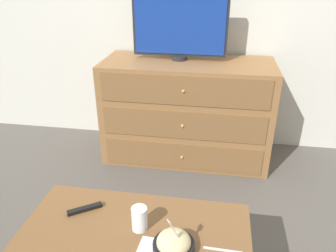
% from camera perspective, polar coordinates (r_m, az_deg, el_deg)
% --- Properties ---
extents(ground_plane, '(12.00, 12.00, 0.00)m').
position_cam_1_polar(ground_plane, '(3.23, 4.12, -2.01)').
color(ground_plane, '#56514C').
extents(dresser, '(1.36, 0.59, 0.84)m').
position_cam_1_polar(dresser, '(2.76, 3.28, 2.65)').
color(dresser, olive).
rests_on(dresser, ground_plane).
extents(tv, '(0.74, 0.13, 0.52)m').
position_cam_1_polar(tv, '(2.63, 2.09, 17.19)').
color(tv, '#232328').
rests_on(tv, dresser).
extents(coffee_table, '(1.01, 0.53, 0.48)m').
position_cam_1_polar(coffee_table, '(1.56, -5.77, -19.67)').
color(coffee_table, brown).
rests_on(coffee_table, ground_plane).
extents(takeout_bowl, '(0.17, 0.17, 0.19)m').
position_cam_1_polar(takeout_bowl, '(1.41, 1.00, -19.82)').
color(takeout_bowl, black).
rests_on(takeout_bowl, coffee_table).
extents(drink_cup, '(0.07, 0.07, 0.11)m').
position_cam_1_polar(drink_cup, '(1.49, -4.98, -15.95)').
color(drink_cup, white).
rests_on(drink_cup, coffee_table).
extents(knife, '(0.16, 0.01, 0.01)m').
position_cam_1_polar(knife, '(1.44, 9.54, -20.55)').
color(knife, silver).
rests_on(knife, coffee_table).
extents(remote_control, '(0.15, 0.11, 0.02)m').
position_cam_1_polar(remote_control, '(1.65, -14.29, -13.80)').
color(remote_control, black).
rests_on(remote_control, coffee_table).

